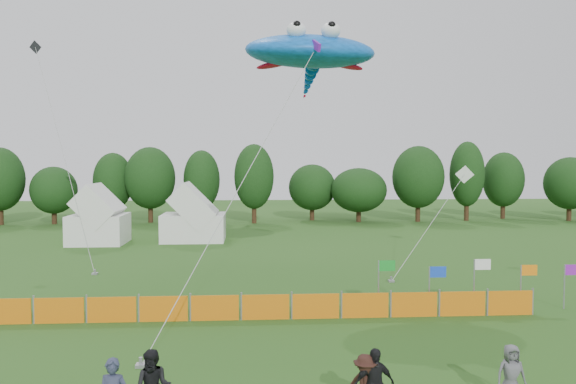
{
  "coord_description": "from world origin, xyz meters",
  "views": [
    {
      "loc": [
        -1.29,
        -13.58,
        6.23
      ],
      "look_at": [
        0.0,
        6.0,
        5.2
      ],
      "focal_mm": 35.0,
      "sensor_mm": 36.0,
      "label": 1
    }
  ],
  "objects": [
    {
      "name": "treeline",
      "position": [
        1.61,
        44.93,
        4.18
      ],
      "size": [
        104.57,
        8.78,
        8.36
      ],
      "color": "#382314",
      "rests_on": "ground"
    },
    {
      "name": "tent_left",
      "position": [
        -13.02,
        30.25,
        1.85
      ],
      "size": [
        4.16,
        4.16,
        3.67
      ],
      "color": "white",
      "rests_on": "ground"
    },
    {
      "name": "tent_right",
      "position": [
        -5.87,
        31.3,
        1.78
      ],
      "size": [
        5.0,
        4.0,
        3.53
      ],
      "color": "white",
      "rests_on": "ground"
    },
    {
      "name": "barrier_fence",
      "position": [
        -0.74,
        8.4,
        0.5
      ],
      "size": [
        21.9,
        0.06,
        1.0
      ],
      "color": "#CF690B",
      "rests_on": "ground"
    },
    {
      "name": "flag_row",
      "position": [
        8.1,
        9.06,
        1.39
      ],
      "size": [
        8.73,
        0.55,
        2.21
      ],
      "color": "gray",
      "rests_on": "ground"
    },
    {
      "name": "spectator_e",
      "position": [
        5.38,
        0.19,
        0.78
      ],
      "size": [
        0.78,
        0.52,
        1.55
      ],
      "primitive_type": "imported",
      "rotation": [
        0.0,
        0.0,
        -0.04
      ],
      "color": "#55555A",
      "rests_on": "ground"
    },
    {
      "name": "stingray_kite",
      "position": [
        1.71,
        14.94,
        11.72
      ],
      "size": [
        10.1,
        19.86,
        12.92
      ],
      "color": "#1171F2",
      "rests_on": "ground"
    },
    {
      "name": "small_kite_white",
      "position": [
        10.8,
        20.32,
        3.88
      ],
      "size": [
        7.5,
        7.8,
        6.06
      ],
      "color": "white",
      "rests_on": "ground"
    },
    {
      "name": "small_kite_dark",
      "position": [
        -13.5,
        22.77,
        8.31
      ],
      "size": [
        6.53,
        8.38,
        14.54
      ],
      "color": "black",
      "rests_on": "ground"
    }
  ]
}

